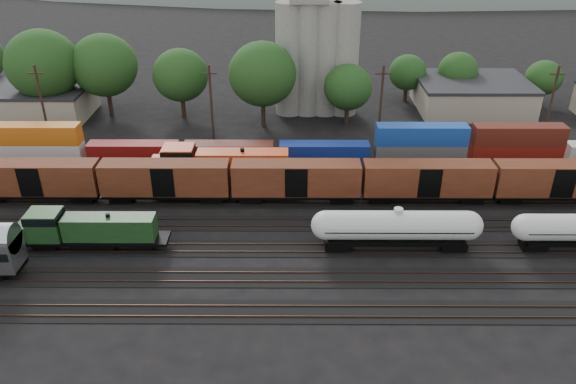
{
  "coord_description": "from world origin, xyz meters",
  "views": [
    {
      "loc": [
        -0.78,
        -53.8,
        32.91
      ],
      "look_at": [
        -1.04,
        2.0,
        3.0
      ],
      "focal_mm": 35.0,
      "sensor_mm": 36.0,
      "label": 1
    }
  ],
  "objects_px": {
    "orange_locomotive": "(217,164)",
    "grain_silo": "(316,46)",
    "green_locomotive": "(84,229)",
    "tank_car_a": "(397,227)"
  },
  "relations": [
    {
      "from": "green_locomotive",
      "to": "orange_locomotive",
      "type": "xyz_separation_m",
      "value": [
        12.0,
        15.0,
        0.34
      ]
    },
    {
      "from": "orange_locomotive",
      "to": "grain_silo",
      "type": "height_order",
      "value": "grain_silo"
    },
    {
      "from": "grain_silo",
      "to": "green_locomotive",
      "type": "bearing_deg",
      "value": -121.66
    },
    {
      "from": "tank_car_a",
      "to": "orange_locomotive",
      "type": "relative_size",
      "value": 0.92
    },
    {
      "from": "green_locomotive",
      "to": "grain_silo",
      "type": "distance_m",
      "value": 48.98
    },
    {
      "from": "green_locomotive",
      "to": "grain_silo",
      "type": "bearing_deg",
      "value": 58.34
    },
    {
      "from": "orange_locomotive",
      "to": "grain_silo",
      "type": "xyz_separation_m",
      "value": [
        13.28,
        26.0,
        8.56
      ]
    },
    {
      "from": "green_locomotive",
      "to": "tank_car_a",
      "type": "bearing_deg",
      "value": 0.0
    },
    {
      "from": "orange_locomotive",
      "to": "grain_silo",
      "type": "relative_size",
      "value": 0.66
    },
    {
      "from": "tank_car_a",
      "to": "grain_silo",
      "type": "relative_size",
      "value": 0.6
    }
  ]
}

